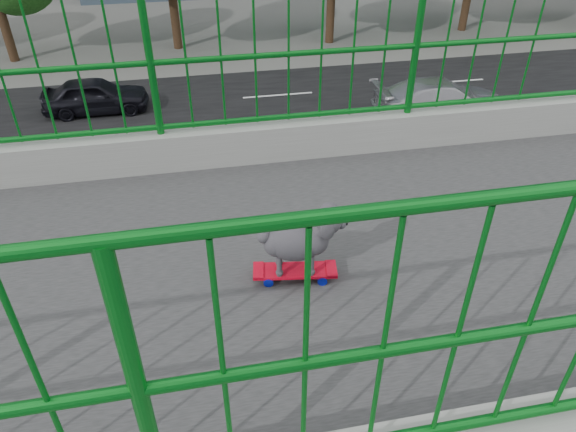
% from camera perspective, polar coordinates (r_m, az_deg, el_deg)
% --- Properties ---
extents(road, '(18.00, 90.00, 0.02)m').
position_cam_1_polar(road, '(18.46, -22.76, 2.68)').
color(road, black).
rests_on(road, ground).
extents(skateboard, '(0.22, 0.51, 0.07)m').
position_cam_1_polar(skateboard, '(3.22, 0.74, -5.91)').
color(skateboard, red).
rests_on(skateboard, footbridge).
extents(poodle, '(0.26, 0.51, 0.42)m').
position_cam_1_polar(poodle, '(3.07, 1.28, -2.47)').
color(poodle, '#2A282D').
rests_on(poodle, skateboard).
extents(car_1, '(1.68, 4.82, 1.59)m').
position_cam_1_polar(car_1, '(14.85, 5.73, 0.91)').
color(car_1, '#A8A7AD').
rests_on(car_1, ground).
extents(car_2, '(2.41, 5.22, 1.45)m').
position_cam_1_polar(car_2, '(19.29, 18.06, 7.68)').
color(car_2, black).
rests_on(car_2, ground).
extents(car_3, '(2.15, 5.30, 1.54)m').
position_cam_1_polar(car_3, '(22.09, 15.84, 11.76)').
color(car_3, '#A8A7AD').
rests_on(car_3, ground).
extents(car_4, '(1.63, 4.06, 1.38)m').
position_cam_1_polar(car_4, '(23.17, -19.72, 11.93)').
color(car_4, black).
rests_on(car_4, ground).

